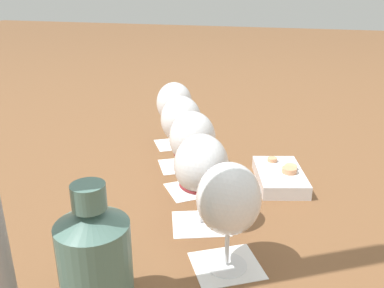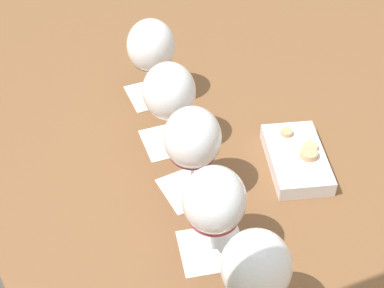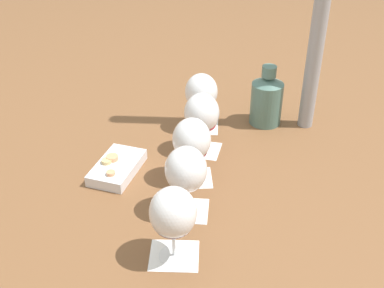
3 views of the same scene
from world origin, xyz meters
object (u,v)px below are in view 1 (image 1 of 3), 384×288
(wine_glass_3, at_px, (181,122))
(wine_glass_4, at_px, (174,105))
(snack_dish, at_px, (280,176))
(wine_glass_1, at_px, (201,168))
(wine_glass_0, at_px, (229,203))
(ceramic_vase, at_px, (95,258))
(wine_glass_2, at_px, (194,142))

(wine_glass_3, height_order, wine_glass_4, same)
(wine_glass_3, xyz_separation_m, snack_dish, (-0.02, -0.24, -0.10))
(wine_glass_4, bearing_deg, wine_glass_1, -153.40)
(wine_glass_0, height_order, wine_glass_4, same)
(wine_glass_1, distance_m, wine_glass_3, 0.27)
(wine_glass_4, height_order, snack_dish, wine_glass_4)
(wine_glass_1, xyz_separation_m, snack_dish, (0.22, -0.12, -0.10))
(wine_glass_0, height_order, wine_glass_3, same)
(wine_glass_4, distance_m, ceramic_vase, 0.64)
(wine_glass_4, height_order, ceramic_vase, ceramic_vase)
(wine_glass_0, xyz_separation_m, ceramic_vase, (-0.14, 0.15, -0.03))
(wine_glass_1, height_order, snack_dish, wine_glass_1)
(wine_glass_4, bearing_deg, wine_glass_2, -151.81)
(wine_glass_1, xyz_separation_m, ceramic_vase, (-0.25, 0.07, -0.03))
(snack_dish, bearing_deg, wine_glass_4, 63.31)
(wine_glass_2, height_order, snack_dish, wine_glass_2)
(wine_glass_2, distance_m, snack_dish, 0.22)
(wine_glass_2, distance_m, ceramic_vase, 0.38)
(wine_glass_0, bearing_deg, wine_glass_1, 35.02)
(snack_dish, bearing_deg, wine_glass_1, 151.19)
(ceramic_vase, xyz_separation_m, snack_dish, (0.47, -0.19, -0.07))
(wine_glass_2, bearing_deg, wine_glass_1, -156.71)
(wine_glass_1, relative_size, wine_glass_4, 1.00)
(wine_glass_2, height_order, wine_glass_4, same)
(wine_glass_2, bearing_deg, snack_dish, -61.48)
(ceramic_vase, bearing_deg, wine_glass_4, 10.57)
(snack_dish, bearing_deg, ceramic_vase, 157.53)
(wine_glass_4, relative_size, ceramic_vase, 0.92)
(wine_glass_2, xyz_separation_m, wine_glass_4, (0.25, 0.14, -0.00))
(wine_glass_3, bearing_deg, ceramic_vase, -174.16)
(wine_glass_0, bearing_deg, ceramic_vase, 133.94)
(wine_glass_1, bearing_deg, wine_glass_0, -144.98)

